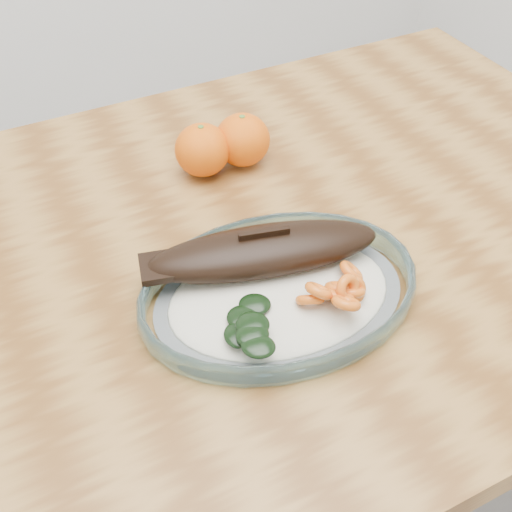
{
  "coord_description": "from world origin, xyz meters",
  "views": [
    {
      "loc": [
        -0.28,
        -0.55,
        1.3
      ],
      "look_at": [
        -0.03,
        -0.05,
        0.77
      ],
      "focal_mm": 45.0,
      "sensor_mm": 36.0,
      "label": 1
    }
  ],
  "objects_px": {
    "plated_meal": "(278,287)",
    "orange_right": "(243,140)",
    "dining_table": "(259,287)",
    "orange_left": "(202,150)"
  },
  "relations": [
    {
      "from": "plated_meal",
      "to": "orange_right",
      "type": "xyz_separation_m",
      "value": [
        0.08,
        0.26,
        0.02
      ]
    },
    {
      "from": "dining_table",
      "to": "orange_right",
      "type": "bearing_deg",
      "value": 71.81
    },
    {
      "from": "plated_meal",
      "to": "orange_right",
      "type": "bearing_deg",
      "value": 79.14
    },
    {
      "from": "dining_table",
      "to": "orange_left",
      "type": "height_order",
      "value": "orange_left"
    },
    {
      "from": "dining_table",
      "to": "orange_left",
      "type": "xyz_separation_m",
      "value": [
        -0.01,
        0.16,
        0.14
      ]
    },
    {
      "from": "plated_meal",
      "to": "orange_right",
      "type": "relative_size",
      "value": 8.11
    },
    {
      "from": "dining_table",
      "to": "orange_left",
      "type": "bearing_deg",
      "value": 93.99
    },
    {
      "from": "dining_table",
      "to": "orange_right",
      "type": "relative_size",
      "value": 15.23
    },
    {
      "from": "orange_right",
      "to": "plated_meal",
      "type": "bearing_deg",
      "value": -107.16
    },
    {
      "from": "orange_right",
      "to": "dining_table",
      "type": "bearing_deg",
      "value": -108.19
    }
  ]
}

